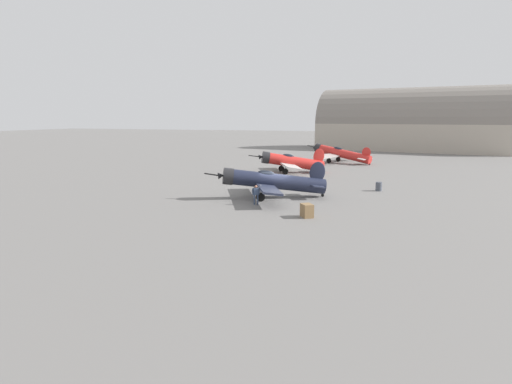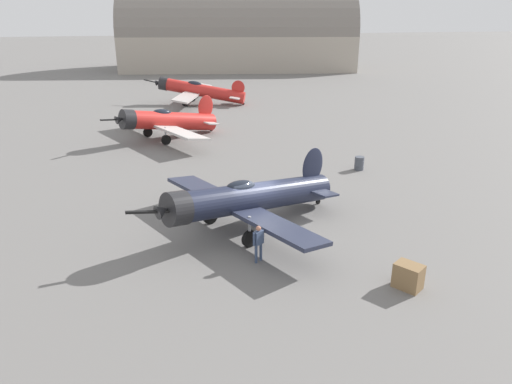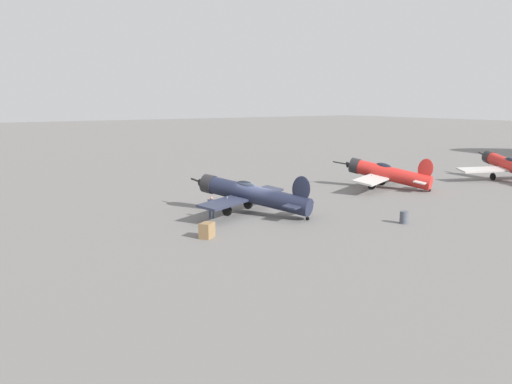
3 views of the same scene
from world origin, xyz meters
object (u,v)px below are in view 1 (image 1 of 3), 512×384
object	(u,v)px
ground_crew_mechanic	(256,193)
equipment_crate	(307,211)
airplane_mid_apron	(290,162)
airplane_far_line	(340,153)
fuel_drum	(379,187)
airplane_foreground	(271,181)

from	to	relation	value
ground_crew_mechanic	equipment_crate	world-z (taller)	ground_crew_mechanic
airplane_mid_apron	airplane_far_line	xyz separation A→B (m)	(-15.33, 4.54, 0.05)
ground_crew_mechanic	fuel_drum	xyz separation A→B (m)	(-10.74, 9.61, -0.57)
equipment_crate	fuel_drum	distance (m)	14.76
airplane_far_line	airplane_mid_apron	bearing A→B (deg)	93.44
equipment_crate	ground_crew_mechanic	bearing A→B (deg)	-122.76
airplane_mid_apron	ground_crew_mechanic	distance (m)	22.29
airplane_foreground	fuel_drum	xyz separation A→B (m)	(-7.33, 9.31, -1.13)
fuel_drum	ground_crew_mechanic	bearing A→B (deg)	-41.82
equipment_crate	airplane_far_line	bearing A→B (deg)	-175.43
airplane_far_line	ground_crew_mechanic	xyz separation A→B (m)	(37.47, -1.93, -0.55)
airplane_foreground	airplane_mid_apron	world-z (taller)	airplane_foreground
airplane_mid_apron	airplane_far_line	bearing A→B (deg)	-131.43
airplane_far_line	airplane_foreground	bearing A→B (deg)	107.20
airplane_mid_apron	ground_crew_mechanic	world-z (taller)	airplane_mid_apron
equipment_crate	fuel_drum	size ratio (longest dim) A/B	1.40
airplane_foreground	ground_crew_mechanic	world-z (taller)	airplane_foreground
airplane_mid_apron	equipment_crate	distance (m)	26.66
airplane_mid_apron	airplane_foreground	bearing A→B (deg)	73.90
airplane_mid_apron	fuel_drum	size ratio (longest dim) A/B	12.86
airplane_foreground	ground_crew_mechanic	xyz separation A→B (m)	(3.41, -0.30, -0.57)
ground_crew_mechanic	fuel_drum	size ratio (longest dim) A/B	1.85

